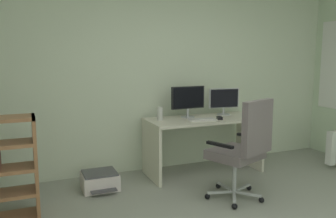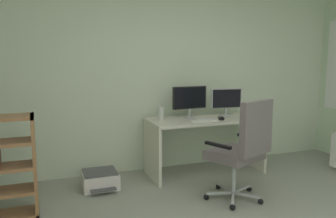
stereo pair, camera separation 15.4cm
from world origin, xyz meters
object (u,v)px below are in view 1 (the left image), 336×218
object	(u,v)px
keyboard	(202,120)
desktop_speaker	(160,114)
office_chair	(244,146)
desk	(204,132)
printer	(100,181)
computer_mouse	(220,118)
monitor_main	(188,99)
monitor_secondary	(224,100)

from	to	relation	value
keyboard	desktop_speaker	bearing A→B (deg)	159.51
desktop_speaker	office_chair	xyz separation A→B (m)	(0.54, -1.06, -0.22)
desk	printer	bearing A→B (deg)	-176.85
computer_mouse	desktop_speaker	size ratio (longest dim) A/B	0.59
desktop_speaker	office_chair	size ratio (longest dim) A/B	0.15
office_chair	printer	bearing A→B (deg)	145.93
monitor_main	office_chair	distance (m)	1.18
desk	office_chair	world-z (taller)	office_chair
keyboard	monitor_secondary	bearing A→B (deg)	33.03
computer_mouse	office_chair	distance (m)	0.86
desk	desktop_speaker	xyz separation A→B (m)	(-0.59, 0.07, 0.28)
desktop_speaker	desk	bearing A→B (deg)	-7.04
office_chair	monitor_secondary	bearing A→B (deg)	69.06
office_chair	monitor_main	bearing A→B (deg)	96.26
monitor_secondary	computer_mouse	distance (m)	0.41
monitor_main	monitor_secondary	distance (m)	0.55
computer_mouse	desktop_speaker	world-z (taller)	desktop_speaker
monitor_main	computer_mouse	bearing A→B (deg)	-41.82
computer_mouse	printer	distance (m)	1.68
monitor_secondary	desk	bearing A→B (deg)	-161.98
desk	monitor_main	xyz separation A→B (m)	(-0.18, 0.12, 0.44)
office_chair	printer	world-z (taller)	office_chair
keyboard	office_chair	xyz separation A→B (m)	(0.05, -0.84, -0.14)
monitor_main	desktop_speaker	distance (m)	0.45
desk	printer	xyz separation A→B (m)	(-1.40, -0.08, -0.44)
desktop_speaker	computer_mouse	bearing A→B (deg)	-17.85
desk	printer	size ratio (longest dim) A/B	3.36
monitor_main	printer	distance (m)	1.52
keyboard	desktop_speaker	world-z (taller)	desktop_speaker
keyboard	computer_mouse	bearing A→B (deg)	-0.32
keyboard	monitor_main	bearing A→B (deg)	109.07
monitor_secondary	office_chair	size ratio (longest dim) A/B	0.40
keyboard	desk	bearing A→B (deg)	58.61
monitor_main	computer_mouse	world-z (taller)	monitor_main
printer	desktop_speaker	bearing A→B (deg)	10.48
keyboard	printer	xyz separation A→B (m)	(-1.30, 0.07, -0.64)
desk	desktop_speaker	distance (m)	0.66
monitor_main	printer	xyz separation A→B (m)	(-1.23, -0.20, -0.88)
monitor_secondary	office_chair	bearing A→B (deg)	-110.94
monitor_secondary	keyboard	bearing A→B (deg)	-150.60
monitor_secondary	computer_mouse	world-z (taller)	monitor_secondary
keyboard	printer	distance (m)	1.45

